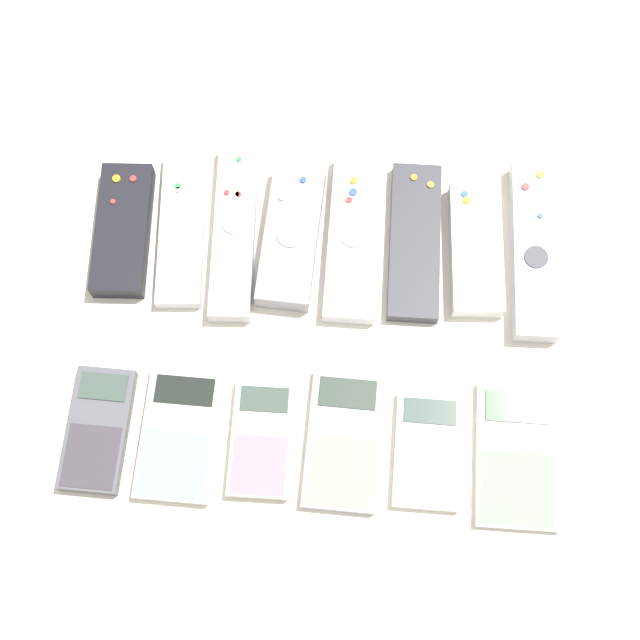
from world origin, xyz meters
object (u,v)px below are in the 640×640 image
Objects in this scene: remote_7 at (533,250)px; remote_0 at (123,230)px; remote_3 at (291,236)px; calculator_5 at (517,456)px; calculator_2 at (262,439)px; remote_6 at (476,249)px; remote_4 at (354,238)px; calculator_3 at (344,440)px; remote_2 at (235,231)px; remote_5 at (415,241)px; calculator_4 at (428,451)px; calculator_0 at (98,429)px; remote_1 at (182,229)px; calculator_1 at (179,435)px.

remote_0 is at bearing 179.79° from remote_7.
remote_3 is 1.13× the size of calculator_5.
remote_6 is at bearing 46.04° from calculator_2.
remote_4 is 0.23m from calculator_3.
remote_0 reaches higher than remote_2.
calculator_2 is (-0.15, -0.23, -0.00)m from remote_5.
calculator_2 is 0.08m from calculator_3.
calculator_4 is (-0.11, -0.23, -0.01)m from remote_7.
remote_0 is 1.18× the size of calculator_0.
remote_2 is 0.32m from calculator_4.
remote_1 is at bearing 115.18° from calculator_2.
calculator_4 is at bearing 1.57° from calculator_1.
remote_3 reaches higher than remote_4.
remote_6 reaches higher than calculator_5.
remote_4 is 1.27× the size of remote_6.
remote_2 is (0.06, 0.00, 0.00)m from remote_1.
remote_3 is at bearing 137.88° from calculator_5.
calculator_1 is 1.15× the size of calculator_4.
calculator_5 is (0.11, -0.23, -0.00)m from remote_5.
remote_7 is at bearing 28.63° from calculator_0.
remote_1 is 1.10× the size of remote_3.
calculator_2 is at bearing -90.30° from remote_3.
remote_5 is 0.13m from remote_7.
remote_2 is at bearing 82.87° from calculator_1.
calculator_2 is at bearing -179.68° from calculator_5.
remote_0 is at bearing -175.60° from remote_3.
remote_7 is (0.33, -0.00, 0.00)m from remote_2.
remote_7 is 0.50m from calculator_0.
calculator_1 and calculator_3 have the same top height.
remote_7 is 0.36m from calculator_2.
calculator_3 is (-0.13, -0.22, -0.00)m from remote_6.
remote_2 reaches higher than calculator_5.
calculator_0 is at bearing -108.40° from remote_1.
calculator_0 is 1.09× the size of calculator_2.
remote_3 is 0.25m from calculator_1.
calculator_3 is (-0.07, -0.23, -0.00)m from remote_5.
calculator_2 is (0.11, -0.23, -0.00)m from remote_1.
remote_0 is 1.29× the size of calculator_4.
remote_1 is at bearing -178.34° from remote_3.
remote_0 is 0.33m from calculator_3.
remote_4 is 1.50× the size of calculator_0.
calculator_3 is at bearing -132.15° from remote_7.
calculator_4 is at bearing -1.69° from calculator_3.
remote_2 is at bearing 122.42° from calculator_3.
remote_0 reaches higher than remote_1.
remote_4 is at bearing 6.73° from remote_3.
remote_0 is at bearing -178.43° from remote_5.
calculator_1 reaches higher than calculator_4.
remote_1 reaches higher than calculator_0.
remote_4 is at bearing 70.28° from calculator_2.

